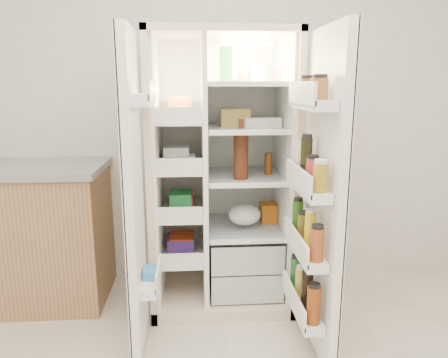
{
  "coord_description": "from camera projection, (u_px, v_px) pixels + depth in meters",
  "views": [
    {
      "loc": [
        -0.18,
        -1.15,
        1.48
      ],
      "look_at": [
        -0.01,
        1.25,
        0.94
      ],
      "focal_mm": 34.0,
      "sensor_mm": 36.0,
      "label": 1
    }
  ],
  "objects": [
    {
      "name": "refrigerator",
      "position": [
        223.0,
        194.0,
        2.91
      ],
      "size": [
        0.92,
        0.7,
        1.8
      ],
      "color": "beige",
      "rests_on": "floor"
    },
    {
      "name": "kitchen_counter",
      "position": [
        10.0,
        233.0,
        2.9
      ],
      "size": [
        1.32,
        0.7,
        0.96
      ],
      "color": "#A67653",
      "rests_on": "floor"
    },
    {
      "name": "freezer_door",
      "position": [
        134.0,
        197.0,
        2.25
      ],
      "size": [
        0.15,
        0.4,
        1.72
      ],
      "color": "white",
      "rests_on": "floor"
    },
    {
      "name": "fridge_door",
      "position": [
        320.0,
        201.0,
        2.24
      ],
      "size": [
        0.17,
        0.58,
        1.72
      ],
      "color": "white",
      "rests_on": "floor"
    },
    {
      "name": "wall_back",
      "position": [
        217.0,
        102.0,
        3.11
      ],
      "size": [
        4.0,
        0.02,
        2.7
      ],
      "primitive_type": "cube",
      "color": "white",
      "rests_on": "floor"
    }
  ]
}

